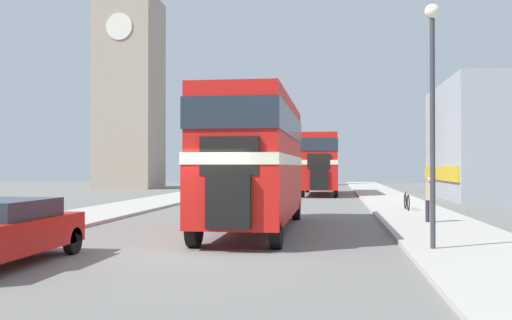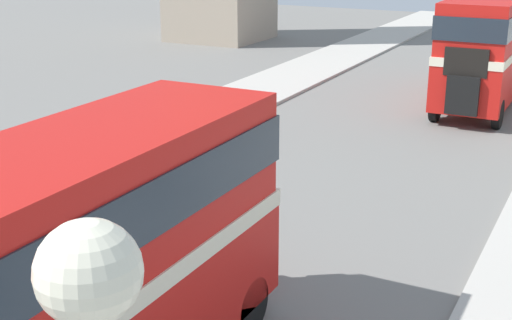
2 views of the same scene
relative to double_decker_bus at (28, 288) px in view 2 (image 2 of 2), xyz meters
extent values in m
cube|color=beige|center=(0.00, 0.02, -0.22)|extent=(2.43, 9.80, 0.30)
cube|color=red|center=(0.00, 0.02, 0.81)|extent=(2.36, 9.56, 1.77)
cube|color=#232D38|center=(0.00, 0.02, 0.90)|extent=(2.43, 9.66, 0.80)
cylinder|color=black|center=(-1.06, 3.95, -1.97)|extent=(0.28, 1.06, 1.06)
cylinder|color=black|center=(1.06, 3.95, -1.97)|extent=(0.28, 1.06, 1.06)
cube|color=red|center=(1.57, 23.71, -1.14)|extent=(2.50, 9.28, 1.70)
cube|color=beige|center=(1.57, 23.71, -0.14)|extent=(2.53, 9.32, 0.31)
cube|color=red|center=(1.57, 23.71, 0.94)|extent=(2.45, 9.09, 1.85)
cube|color=#232D38|center=(1.57, 23.71, 1.03)|extent=(2.53, 9.19, 0.83)
cube|color=black|center=(1.57, 18.97, -1.23)|extent=(1.13, 0.20, 1.36)
cube|color=black|center=(1.57, 19.11, -0.08)|extent=(1.50, 0.12, 0.99)
cylinder|color=black|center=(0.45, 19.92, -1.97)|extent=(0.28, 1.06, 1.06)
cylinder|color=black|center=(2.68, 19.92, -1.97)|extent=(0.28, 1.06, 1.06)
cylinder|color=black|center=(0.45, 27.40, -1.97)|extent=(0.28, 1.06, 1.06)
sphere|color=#EFEACC|center=(4.84, -4.26, 3.31)|extent=(0.36, 0.36, 0.36)
camera|label=1|loc=(2.47, -18.32, -0.41)|focal=40.00mm
camera|label=2|loc=(6.28, -5.87, 4.38)|focal=50.00mm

